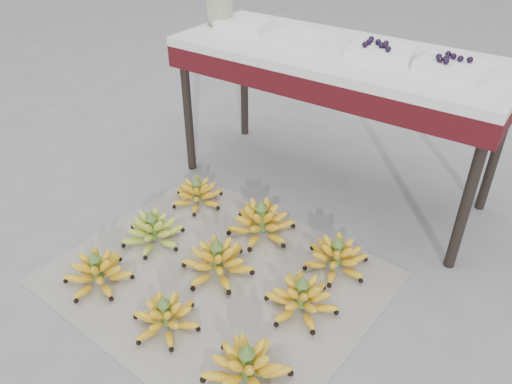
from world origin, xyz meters
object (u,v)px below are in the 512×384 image
Objects in this scene: bunch_front_center at (165,317)px; tray_far_right at (453,67)px; bunch_front_right at (247,369)px; bunch_mid_left at (153,231)px; bunch_mid_center at (217,261)px; bunch_back_center at (261,222)px; bunch_front_left at (97,272)px; bunch_mid_right at (301,298)px; vendor_table at (338,67)px; glass_jar at (220,7)px; newspaper_mat at (217,277)px; bunch_back_left at (198,194)px; tray_far_left at (244,24)px; tray_left at (302,38)px; tray_right at (380,52)px; bunch_back_right at (336,257)px.

tray_far_right reaches higher than bunch_front_center.
bunch_mid_left is (-0.76, 0.36, -0.00)m from bunch_front_right.
bunch_mid_center is 0.32m from bunch_back_center.
bunch_mid_right is (0.75, 0.34, 0.00)m from bunch_front_left.
glass_jar reaches higher than vendor_table.
bunch_front_right is at bearing -97.99° from tray_far_right.
newspaper_mat is 3.88× the size of bunch_front_center.
glass_jar reaches higher than bunch_back_left.
bunch_mid_left is 1.23× the size of tray_far_left.
vendor_table is at bearing 61.08° from bunch_back_center.
bunch_front_right is at bearing -13.81° from bunch_front_left.
bunch_back_center is (0.37, 0.32, 0.01)m from bunch_mid_left.
bunch_front_center is 1.48m from tray_far_right.
vendor_table is 5.46× the size of tray_left.
tray_left reaches higher than bunch_front_left.
vendor_table is at bearing 68.75° from bunch_back_left.
bunch_front_left is at bearing -77.91° from glass_jar.
bunch_front_center is at bearing -101.28° from tray_right.
bunch_front_center is 1.07× the size of bunch_mid_center.
bunch_mid_left is at bearing -126.15° from tray_right.
tray_left is (-0.51, 0.82, 0.69)m from bunch_mid_right.
bunch_mid_center reaches higher than bunch_mid_left.
tray_right reaches higher than bunch_front_left.
bunch_mid_left reaches higher than newspaper_mat.
bunch_back_center is 1.39× the size of tray_far_right.
bunch_back_center is at bearing -97.02° from vendor_table.
vendor_table is at bearing 76.08° from bunch_mid_left.
bunch_mid_left is 1.44m from tray_far_right.
tray_far_left reaches higher than bunch_front_right.
bunch_front_right reaches higher than bunch_back_right.
bunch_back_right is at bearing 40.29° from bunch_front_center.
bunch_front_right is 1.18× the size of bunch_mid_center.
tray_far_right is at bearing 48.49° from bunch_back_left.
bunch_front_left is at bearing -141.76° from bunch_back_center.
bunch_mid_center reaches higher than bunch_mid_right.
tray_far_right is at bearing 40.27° from bunch_front_left.
newspaper_mat is 0.82× the size of vendor_table.
bunch_back_center is 0.91m from tray_right.
tray_left reaches higher than tray_far_left.
glass_jar is at bearing 125.36° from newspaper_mat.
bunch_back_left is (-0.79, 0.70, -0.01)m from bunch_front_right.
bunch_back_left is 0.91× the size of bunch_back_right.
vendor_table is 0.55m from tray_far_left.
glass_jar reaches higher than tray_far_left.
bunch_back_left is at bearing 107.65° from bunch_mid_left.
bunch_back_left is 1.29m from tray_far_right.
tray_left is (0.35, -0.03, 0.00)m from tray_far_left.
bunch_back_center is (0.40, -0.02, 0.01)m from bunch_back_left.
tray_right is (0.73, -0.02, 0.00)m from tray_far_left.
bunch_back_right is 0.90m from tray_right.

